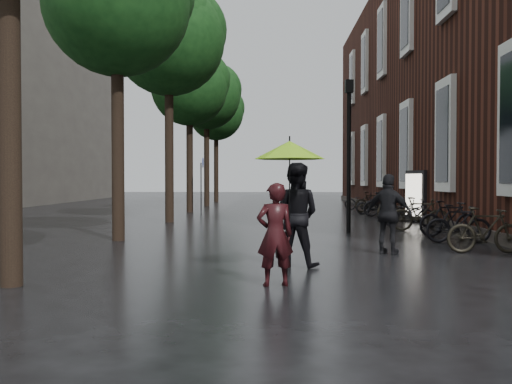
{
  "coord_description": "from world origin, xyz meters",
  "views": [
    {
      "loc": [
        -0.12,
        -6.94,
        1.6
      ],
      "look_at": [
        -0.46,
        5.05,
        1.31
      ],
      "focal_mm": 38.0,
      "sensor_mm": 36.0,
      "label": 1
    }
  ],
  "objects_px": {
    "parked_bicycles": "(400,210)",
    "lamp_post": "(349,140)",
    "person_black": "(295,215)",
    "person_burgundy": "(275,234)",
    "ad_lightbox": "(417,196)",
    "pedestrian_walking": "(389,214)"
  },
  "relations": [
    {
      "from": "lamp_post",
      "to": "person_black",
      "type": "bearing_deg",
      "value": -106.61
    },
    {
      "from": "person_burgundy",
      "to": "ad_lightbox",
      "type": "relative_size",
      "value": 0.8
    },
    {
      "from": "parked_bicycles",
      "to": "person_burgundy",
      "type": "bearing_deg",
      "value": -111.34
    },
    {
      "from": "ad_lightbox",
      "to": "person_black",
      "type": "bearing_deg",
      "value": -131.83
    },
    {
      "from": "person_black",
      "to": "lamp_post",
      "type": "xyz_separation_m",
      "value": [
        1.86,
        6.24,
        1.8
      ]
    },
    {
      "from": "ad_lightbox",
      "to": "pedestrian_walking",
      "type": "bearing_deg",
      "value": -124.76
    },
    {
      "from": "lamp_post",
      "to": "ad_lightbox",
      "type": "bearing_deg",
      "value": 53.02
    },
    {
      "from": "pedestrian_walking",
      "to": "lamp_post",
      "type": "distance_m",
      "value": 4.92
    },
    {
      "from": "person_black",
      "to": "ad_lightbox",
      "type": "height_order",
      "value": "ad_lightbox"
    },
    {
      "from": "pedestrian_walking",
      "to": "lamp_post",
      "type": "xyz_separation_m",
      "value": [
        -0.21,
        4.54,
        1.89
      ]
    },
    {
      "from": "pedestrian_walking",
      "to": "lamp_post",
      "type": "height_order",
      "value": "lamp_post"
    },
    {
      "from": "person_black",
      "to": "lamp_post",
      "type": "distance_m",
      "value": 6.76
    },
    {
      "from": "pedestrian_walking",
      "to": "parked_bicycles",
      "type": "distance_m",
      "value": 8.73
    },
    {
      "from": "pedestrian_walking",
      "to": "parked_bicycles",
      "type": "height_order",
      "value": "pedestrian_walking"
    },
    {
      "from": "person_burgundy",
      "to": "ad_lightbox",
      "type": "xyz_separation_m",
      "value": [
        5.37,
        12.19,
        0.19
      ]
    },
    {
      "from": "person_burgundy",
      "to": "person_black",
      "type": "xyz_separation_m",
      "value": [
        0.38,
        1.79,
        0.18
      ]
    },
    {
      "from": "person_black",
      "to": "lamp_post",
      "type": "bearing_deg",
      "value": -89.3
    },
    {
      "from": "person_black",
      "to": "parked_bicycles",
      "type": "xyz_separation_m",
      "value": [
        4.28,
        10.13,
        -0.47
      ]
    },
    {
      "from": "person_black",
      "to": "person_burgundy",
      "type": "bearing_deg",
      "value": 95.39
    },
    {
      "from": "person_burgundy",
      "to": "lamp_post",
      "type": "bearing_deg",
      "value": -118.13
    },
    {
      "from": "parked_bicycles",
      "to": "lamp_post",
      "type": "distance_m",
      "value": 5.11
    },
    {
      "from": "ad_lightbox",
      "to": "parked_bicycles",
      "type": "bearing_deg",
      "value": -175.77
    }
  ]
}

